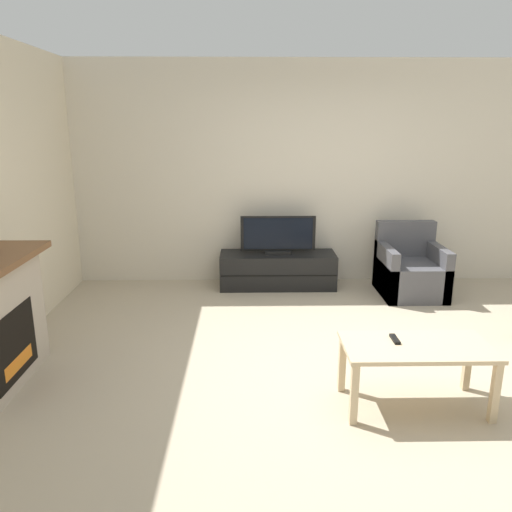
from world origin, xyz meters
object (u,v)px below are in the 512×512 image
at_px(coffee_table, 416,354).
at_px(remote, 395,339).
at_px(tv_stand, 278,270).
at_px(tv, 278,236).
at_px(armchair, 410,271).

height_order(coffee_table, remote, remote).
height_order(tv_stand, tv, tv).
relative_size(armchair, remote, 5.48).
height_order(tv_stand, armchair, armchair).
relative_size(tv_stand, tv, 1.55).
relative_size(tv_stand, armchair, 1.70).
distance_m(tv_stand, remote, 2.73).
distance_m(tv, coffee_table, 2.83).
bearing_deg(remote, tv_stand, 103.97).
xyz_separation_m(tv, coffee_table, (0.81, -2.71, -0.23)).
bearing_deg(armchair, coffee_table, -106.90).
xyz_separation_m(tv_stand, tv, (0.00, -0.00, 0.42)).
bearing_deg(armchair, tv_stand, 168.97).
relative_size(tv, coffee_table, 0.88).
height_order(armchair, coffee_table, armchair).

